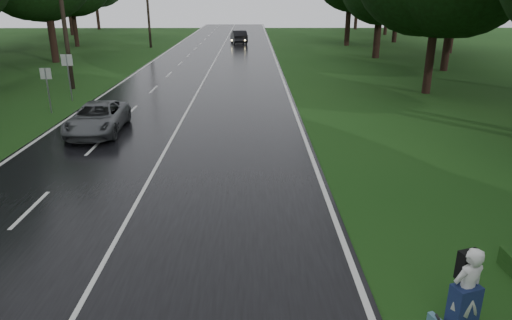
{
  "coord_description": "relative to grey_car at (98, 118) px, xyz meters",
  "views": [
    {
      "loc": [
        3.48,
        -10.19,
        5.96
      ],
      "look_at": [
        3.61,
        3.26,
        1.1
      ],
      "focal_mm": 32.24,
      "sensor_mm": 36.0,
      "label": 1
    }
  ],
  "objects": [
    {
      "name": "road_sign_b",
      "position": [
        -3.71,
        6.77,
        -0.7
      ],
      "size": [
        0.65,
        0.1,
        2.71
      ],
      "primitive_type": null,
      "color": "white",
      "rests_on": "ground"
    },
    {
      "name": "tree_left_f",
      "position": [
        -14.17,
        37.1,
        -0.7
      ],
      "size": [
        8.79,
        8.79,
        13.74
      ],
      "primitive_type": null,
      "color": "black",
      "rests_on": "ground"
    },
    {
      "name": "road_sign_a",
      "position": [
        -3.71,
        3.76,
        -0.7
      ],
      "size": [
        0.57,
        0.1,
        2.38
      ],
      "primitive_type": null,
      "color": "white",
      "rests_on": "ground"
    },
    {
      "name": "grey_car",
      "position": [
        0.0,
        0.0,
        0.0
      ],
      "size": [
        2.41,
        4.83,
        1.32
      ],
      "primitive_type": "imported",
      "rotation": [
        0.0,
        0.0,
        0.05
      ],
      "color": "#54575A",
      "rests_on": "road"
    },
    {
      "name": "lane_center",
      "position": [
        3.49,
        9.96,
        -0.65
      ],
      "size": [
        0.12,
        140.0,
        0.01
      ],
      "primitive_type": "cube",
      "color": "silver",
      "rests_on": "road"
    },
    {
      "name": "tree_left_e",
      "position": [
        -11.24,
        23.26,
        -0.7
      ],
      "size": [
        9.12,
        9.12,
        14.26
      ],
      "primitive_type": null,
      "color": "black",
      "rests_on": "ground"
    },
    {
      "name": "ground",
      "position": [
        3.49,
        -10.04,
        -0.7
      ],
      "size": [
        160.0,
        160.0,
        0.0
      ],
      "primitive_type": "plane",
      "color": "#1A3F12",
      "rests_on": "ground"
    },
    {
      "name": "utility_pole_far",
      "position": [
        -5.01,
        35.84,
        -0.7
      ],
      "size": [
        1.8,
        0.28,
        10.36
      ],
      "primitive_type": null,
      "color": "black",
      "rests_on": "ground"
    },
    {
      "name": "road",
      "position": [
        3.49,
        9.96,
        -0.68
      ],
      "size": [
        12.0,
        140.0,
        0.04
      ],
      "primitive_type": "cube",
      "color": "black",
      "rests_on": "ground"
    },
    {
      "name": "tree_right_d",
      "position": [
        18.14,
        8.8,
        -0.7
      ],
      "size": [
        8.7,
        8.7,
        13.6
      ],
      "primitive_type": null,
      "color": "black",
      "rests_on": "ground"
    },
    {
      "name": "far_car",
      "position": [
        5.36,
        40.35,
        0.15
      ],
      "size": [
        2.42,
        5.11,
        1.62
      ],
      "primitive_type": "imported",
      "rotation": [
        0.0,
        0.0,
        3.29
      ],
      "color": "black",
      "rests_on": "road"
    },
    {
      "name": "hitchhiker",
      "position": [
        10.87,
        -13.23,
        0.13
      ],
      "size": [
        0.75,
        0.72,
        1.78
      ],
      "color": "silver",
      "rests_on": "ground"
    },
    {
      "name": "tree_right_e",
      "position": [
        19.33,
        26.12,
        -0.7
      ],
      "size": [
        7.8,
        7.8,
        12.18
      ],
      "primitive_type": null,
      "color": "black",
      "rests_on": "ground"
    },
    {
      "name": "utility_pole_mid",
      "position": [
        -5.01,
        10.46,
        -0.7
      ],
      "size": [
        1.8,
        0.28,
        9.29
      ],
      "primitive_type": null,
      "color": "black",
      "rests_on": "ground"
    },
    {
      "name": "tree_right_f",
      "position": [
        18.75,
        37.96,
        -0.7
      ],
      "size": [
        9.91,
        9.91,
        15.48
      ],
      "primitive_type": null,
      "color": "black",
      "rests_on": "ground"
    }
  ]
}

